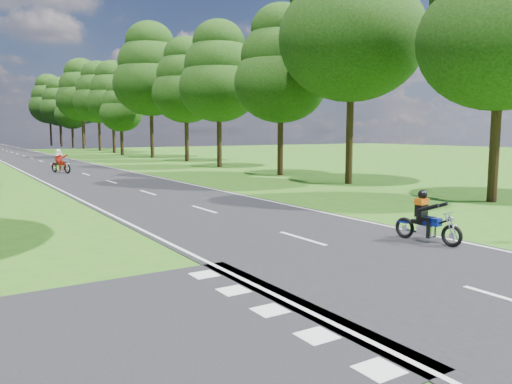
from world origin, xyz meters
TOP-DOWN VIEW (x-y plane):
  - ground at (0.00, 0.00)m, footprint 160.00×160.00m
  - main_road at (0.00, 50.00)m, footprint 7.00×140.00m
  - road_markings at (-0.14, 48.13)m, footprint 7.40×140.00m
  - treeline at (1.43, 60.06)m, footprint 40.00×115.35m
  - rider_near_blue at (2.49, -0.12)m, footprint 0.75×1.71m
  - rider_far_red at (-1.19, 28.11)m, footprint 1.29×2.11m

SIDE VIEW (x-z plane):
  - ground at x=0.00m, z-range 0.00..0.00m
  - main_road at x=0.00m, z-range 0.00..0.02m
  - road_markings at x=-0.14m, z-range 0.02..0.03m
  - rider_near_blue at x=2.49m, z-range 0.02..1.39m
  - rider_far_red at x=-1.19m, z-range 0.02..1.69m
  - treeline at x=1.43m, z-range 0.86..15.65m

